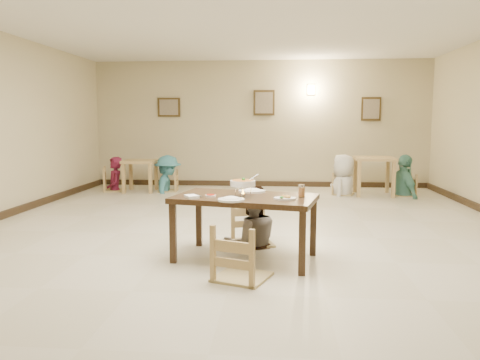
# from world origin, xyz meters

# --- Properties ---
(floor) EXTENTS (10.00, 10.00, 0.00)m
(floor) POSITION_xyz_m (0.00, 0.00, 0.00)
(floor) COLOR beige
(floor) RESTS_ON ground
(ceiling) EXTENTS (10.00, 10.00, 0.00)m
(ceiling) POSITION_xyz_m (0.00, 0.00, 3.00)
(ceiling) COLOR silver
(ceiling) RESTS_ON wall_back
(wall_back) EXTENTS (10.00, 0.00, 10.00)m
(wall_back) POSITION_xyz_m (0.00, 5.00, 1.50)
(wall_back) COLOR #BBAE88
(wall_back) RESTS_ON floor
(wall_front) EXTENTS (10.00, 0.00, 10.00)m
(wall_front) POSITION_xyz_m (0.00, -5.00, 1.50)
(wall_front) COLOR #BBAE88
(wall_front) RESTS_ON floor
(baseboard_back) EXTENTS (8.00, 0.06, 0.12)m
(baseboard_back) POSITION_xyz_m (0.00, 4.97, 0.06)
(baseboard_back) COLOR black
(baseboard_back) RESTS_ON floor
(picture_a) EXTENTS (0.55, 0.04, 0.45)m
(picture_a) POSITION_xyz_m (-2.20, 4.96, 1.90)
(picture_a) COLOR #362712
(picture_a) RESTS_ON wall_back
(picture_b) EXTENTS (0.50, 0.04, 0.60)m
(picture_b) POSITION_xyz_m (0.10, 4.96, 2.00)
(picture_b) COLOR #362712
(picture_b) RESTS_ON wall_back
(picture_c) EXTENTS (0.45, 0.04, 0.55)m
(picture_c) POSITION_xyz_m (2.60, 4.96, 1.85)
(picture_c) COLOR #362712
(picture_c) RESTS_ON wall_back
(wall_sconce) EXTENTS (0.16, 0.05, 0.22)m
(wall_sconce) POSITION_xyz_m (1.20, 4.96, 2.30)
(wall_sconce) COLOR #FFD88C
(wall_sconce) RESTS_ON wall_back
(main_table) EXTENTS (1.71, 1.19, 0.73)m
(main_table) POSITION_xyz_m (0.09, -1.10, 0.65)
(main_table) COLOR #362415
(main_table) RESTS_ON floor
(chair_far) EXTENTS (0.49, 0.49, 1.05)m
(chair_far) POSITION_xyz_m (0.13, -0.44, 0.52)
(chair_far) COLOR tan
(chair_far) RESTS_ON floor
(chair_near) EXTENTS (0.50, 0.50, 1.07)m
(chair_near) POSITION_xyz_m (0.11, -1.77, 0.53)
(chair_near) COLOR tan
(chair_near) RESTS_ON floor
(main_diner) EXTENTS (0.89, 0.78, 1.53)m
(main_diner) POSITION_xyz_m (0.12, -0.49, 0.76)
(main_diner) COLOR gray
(main_diner) RESTS_ON floor
(curry_warmer) EXTENTS (0.31, 0.28, 0.25)m
(curry_warmer) POSITION_xyz_m (0.06, -1.15, 0.88)
(curry_warmer) COLOR silver
(curry_warmer) RESTS_ON main_table
(rice_plate_far) EXTENTS (0.32, 0.32, 0.07)m
(rice_plate_far) POSITION_xyz_m (0.15, -0.83, 0.74)
(rice_plate_far) COLOR white
(rice_plate_far) RESTS_ON main_table
(rice_plate_near) EXTENTS (0.28, 0.28, 0.06)m
(rice_plate_near) POSITION_xyz_m (-0.04, -1.44, 0.74)
(rice_plate_near) COLOR white
(rice_plate_near) RESTS_ON main_table
(fried_plate) EXTENTS (0.24, 0.24, 0.05)m
(fried_plate) POSITION_xyz_m (0.53, -1.31, 0.75)
(fried_plate) COLOR white
(fried_plate) RESTS_ON main_table
(chili_dish) EXTENTS (0.12, 0.12, 0.03)m
(chili_dish) POSITION_xyz_m (-0.29, -1.19, 0.74)
(chili_dish) COLOR white
(chili_dish) RESTS_ON main_table
(napkin_cutlery) EXTENTS (0.22, 0.26, 0.03)m
(napkin_cutlery) POSITION_xyz_m (-0.48, -1.29, 0.74)
(napkin_cutlery) COLOR white
(napkin_cutlery) RESTS_ON main_table
(drink_glass) EXTENTS (0.07, 0.07, 0.14)m
(drink_glass) POSITION_xyz_m (0.72, -1.14, 0.79)
(drink_glass) COLOR white
(drink_glass) RESTS_ON main_table
(bg_table_left) EXTENTS (0.74, 0.74, 0.71)m
(bg_table_left) POSITION_xyz_m (-2.62, 3.87, 0.57)
(bg_table_left) COLOR tan
(bg_table_left) RESTS_ON floor
(bg_table_right) EXTENTS (0.85, 0.85, 0.81)m
(bg_table_right) POSITION_xyz_m (2.48, 3.78, 0.67)
(bg_table_right) COLOR tan
(bg_table_right) RESTS_ON floor
(bg_chair_ll) EXTENTS (0.49, 0.49, 1.04)m
(bg_chair_ll) POSITION_xyz_m (-3.22, 3.91, 0.52)
(bg_chair_ll) COLOR tan
(bg_chair_ll) RESTS_ON floor
(bg_chair_lr) EXTENTS (0.42, 0.42, 0.90)m
(bg_chair_lr) POSITION_xyz_m (-2.02, 3.95, 0.45)
(bg_chair_lr) COLOR tan
(bg_chair_lr) RESTS_ON floor
(bg_chair_rl) EXTENTS (0.42, 0.42, 0.89)m
(bg_chair_rl) POSITION_xyz_m (1.85, 3.80, 0.45)
(bg_chair_rl) COLOR tan
(bg_chair_rl) RESTS_ON floor
(bg_chair_rr) EXTENTS (0.41, 0.41, 0.88)m
(bg_chair_rr) POSITION_xyz_m (3.11, 3.74, 0.44)
(bg_chair_rr) COLOR tan
(bg_chair_rr) RESTS_ON floor
(bg_diner_a) EXTENTS (0.58, 0.67, 1.54)m
(bg_diner_a) POSITION_xyz_m (-3.22, 3.91, 0.77)
(bg_diner_a) COLOR maroon
(bg_diner_a) RESTS_ON floor
(bg_diner_b) EXTENTS (0.68, 1.09, 1.63)m
(bg_diner_b) POSITION_xyz_m (-2.02, 3.95, 0.81)
(bg_diner_b) COLOR teal
(bg_diner_b) RESTS_ON floor
(bg_diner_c) EXTENTS (0.83, 0.99, 1.73)m
(bg_diner_c) POSITION_xyz_m (1.85, 3.80, 0.86)
(bg_diner_c) COLOR silver
(bg_diner_c) RESTS_ON floor
(bg_diner_d) EXTENTS (0.64, 1.09, 1.75)m
(bg_diner_d) POSITION_xyz_m (3.11, 3.74, 0.87)
(bg_diner_d) COLOR #539986
(bg_diner_d) RESTS_ON floor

